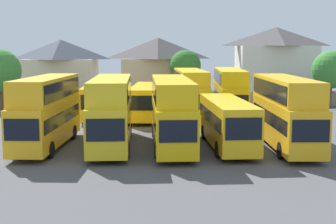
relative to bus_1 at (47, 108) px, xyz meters
name	(u,v)px	position (x,y,z in m)	size (l,w,h in m)	color
ground	(167,112)	(8.59, 18.12, -2.81)	(140.00, 140.00, 0.00)	#4C4C4F
depot_boundary_wall	(167,99)	(8.59, 24.02, -1.91)	(56.00, 0.50, 1.80)	gray
bus_1	(47,108)	(0.00, 0.00, 0.00)	(2.83, 10.39, 4.99)	yellow
bus_2	(111,108)	(4.54, 0.22, -0.03)	(3.16, 11.58, 4.93)	yellow
bus_3	(172,109)	(8.83, 0.20, -0.07)	(3.12, 12.01, 4.86)	yellow
bus_4	(227,121)	(12.73, -0.15, -0.88)	(3.13, 10.37, 3.37)	yellow
bus_5	(286,108)	(16.87, -0.08, -0.02)	(2.62, 11.33, 4.96)	gold
bus_6	(98,99)	(1.57, 14.25, -0.89)	(3.18, 11.12, 3.36)	gold
bus_7	(146,100)	(6.44, 13.77, -0.91)	(2.95, 11.00, 3.31)	yellow
bus_8	(190,91)	(10.95, 14.20, -0.08)	(3.18, 11.45, 4.84)	yellow
bus_9	(230,91)	(14.89, 13.95, -0.04)	(3.10, 11.81, 4.92)	yellow
house_terrace_left	(61,69)	(-5.95, 32.00, 1.38)	(9.76, 7.49, 8.20)	beige
house_terrace_centre	(158,68)	(7.48, 30.86, 1.50)	(10.04, 6.48, 8.42)	#C6B293
house_terrace_right	(275,63)	(23.74, 31.97, 2.23)	(10.86, 7.09, 9.88)	silver
tree_left_of_lot	(331,70)	(27.93, 22.02, 1.70)	(4.48, 4.48, 6.76)	brown
tree_right_of_lot	(185,66)	(10.99, 26.52, 2.01)	(3.94, 3.94, 6.82)	brown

